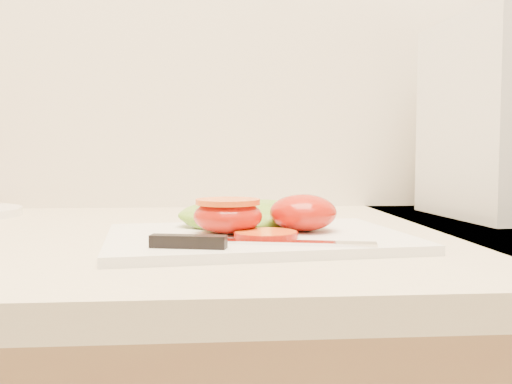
{
  "coord_description": "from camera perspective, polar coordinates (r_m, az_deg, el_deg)",
  "views": [
    {
      "loc": [
        -0.12,
        0.97,
        1.03
      ],
      "look_at": [
        -0.06,
        1.6,
        0.99
      ],
      "focal_mm": 40.0,
      "sensor_mm": 36.0,
      "label": 1
    }
  ],
  "objects": [
    {
      "name": "cutting_board",
      "position": [
        0.63,
        0.07,
        -4.62
      ],
      "size": [
        0.35,
        0.27,
        0.01
      ],
      "primitive_type": "cube",
      "rotation": [
        0.0,
        0.0,
        0.12
      ],
      "color": "silver",
      "rests_on": "counter"
    },
    {
      "name": "lettuce_leaf_1",
      "position": [
        0.7,
        1.08,
        -2.23
      ],
      "size": [
        0.15,
        0.14,
        0.03
      ],
      "primitive_type": "ellipsoid",
      "rotation": [
        0.0,
        0.0,
        0.54
      ],
      "color": "#77B22F",
      "rests_on": "cutting_board"
    },
    {
      "name": "tomato_slice_0",
      "position": [
        0.59,
        0.98,
        -4.28
      ],
      "size": [
        0.06,
        0.06,
        0.01
      ],
      "primitive_type": "cylinder",
      "color": "orange",
      "rests_on": "cutting_board"
    },
    {
      "name": "knife",
      "position": [
        0.54,
        -2.34,
        -5.02
      ],
      "size": [
        0.22,
        0.05,
        0.01
      ],
      "rotation": [
        0.0,
        0.0,
        -0.23
      ],
      "color": "silver",
      "rests_on": "cutting_board"
    },
    {
      "name": "tomato_half_dome",
      "position": [
        0.65,
        4.72,
        -2.06
      ],
      "size": [
        0.08,
        0.08,
        0.04
      ],
      "primitive_type": "ellipsoid",
      "color": "#B51109",
      "rests_on": "cutting_board"
    },
    {
      "name": "lettuce_leaf_0",
      "position": [
        0.69,
        -2.11,
        -2.37
      ],
      "size": [
        0.14,
        0.1,
        0.03
      ],
      "primitive_type": "ellipsoid",
      "rotation": [
        0.0,
        0.0,
        0.05
      ],
      "color": "#77B22F",
      "rests_on": "cutting_board"
    },
    {
      "name": "tomato_half_cut",
      "position": [
        0.63,
        -2.83,
        -2.26
      ],
      "size": [
        0.08,
        0.08,
        0.04
      ],
      "color": "#B51109",
      "rests_on": "cutting_board"
    }
  ]
}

